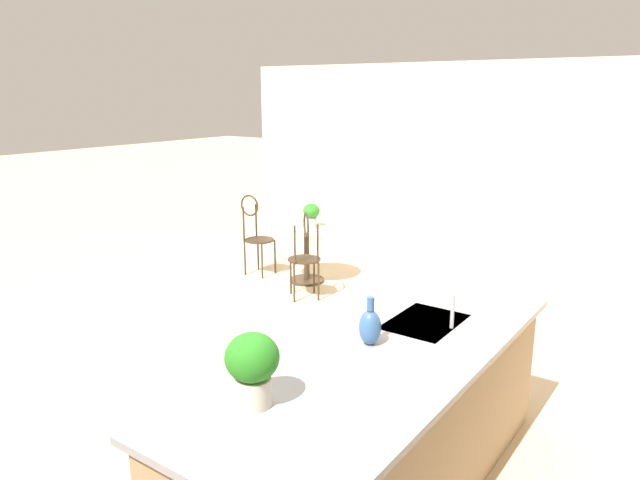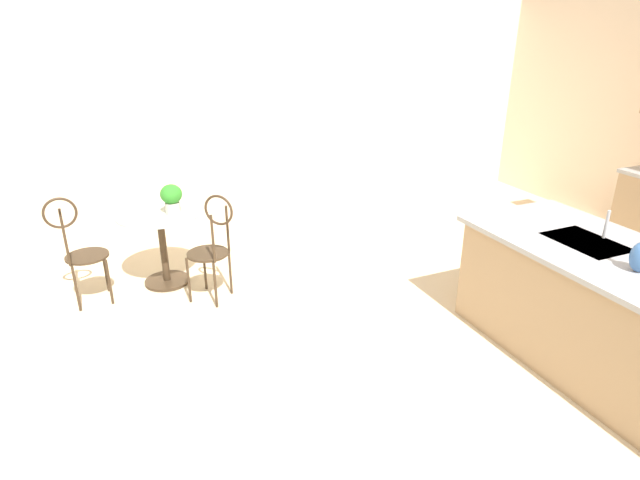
{
  "view_description": "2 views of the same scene",
  "coord_description": "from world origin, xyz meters",
  "px_view_note": "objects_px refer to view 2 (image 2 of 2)",
  "views": [
    {
      "loc": [
        2.99,
        2.33,
        2.34
      ],
      "look_at": [
        -1.02,
        -0.51,
        1.1
      ],
      "focal_mm": 33.08,
      "sensor_mm": 36.0,
      "label": 1
    },
    {
      "loc": [
        2.28,
        -2.44,
        2.46
      ],
      "look_at": [
        -1.34,
        -0.84,
        0.8
      ],
      "focal_mm": 29.84,
      "sensor_mm": 36.0,
      "label": 2
    }
  ],
  "objects_px": {
    "bistro_table": "(163,241)",
    "potted_plant_on_table": "(171,197)",
    "chair_near_window": "(212,243)",
    "chair_by_island": "(78,246)"
  },
  "relations": [
    {
      "from": "bistro_table",
      "to": "potted_plant_on_table",
      "type": "relative_size",
      "value": 2.8
    },
    {
      "from": "chair_near_window",
      "to": "chair_by_island",
      "type": "bearing_deg",
      "value": -110.82
    },
    {
      "from": "bistro_table",
      "to": "potted_plant_on_table",
      "type": "xyz_separation_m",
      "value": [
        0.07,
        0.12,
        0.46
      ]
    },
    {
      "from": "potted_plant_on_table",
      "to": "chair_near_window",
      "type": "bearing_deg",
      "value": 28.22
    },
    {
      "from": "chair_near_window",
      "to": "potted_plant_on_table",
      "type": "relative_size",
      "value": 3.65
    },
    {
      "from": "chair_by_island",
      "to": "potted_plant_on_table",
      "type": "xyz_separation_m",
      "value": [
        -0.04,
        0.87,
        0.33
      ]
    },
    {
      "from": "bistro_table",
      "to": "chair_by_island",
      "type": "xyz_separation_m",
      "value": [
        0.11,
        -0.74,
        0.13
      ]
    },
    {
      "from": "bistro_table",
      "to": "chair_near_window",
      "type": "distance_m",
      "value": 0.66
    },
    {
      "from": "chair_near_window",
      "to": "potted_plant_on_table",
      "type": "height_order",
      "value": "chair_near_window"
    },
    {
      "from": "bistro_table",
      "to": "chair_near_window",
      "type": "bearing_deg",
      "value": 35.06
    }
  ]
}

